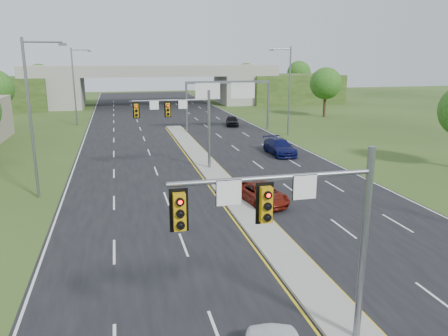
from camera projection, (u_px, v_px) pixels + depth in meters
road at (191, 147)px, 48.37m from camera, size 24.00×160.00×0.02m
median at (214, 174)px, 37.05m from camera, size 2.00×54.00×0.16m
lane_markings at (195, 160)px, 42.50m from camera, size 23.72×160.00×0.01m
signal_mast_near at (303, 221)px, 13.68m from camera, size 6.62×0.60×7.00m
signal_mast_far at (183, 118)px, 37.20m from camera, size 6.62×0.60×7.00m
sign_gantry at (227, 92)px, 57.96m from camera, size 11.58×0.44×6.67m
overpass at (154, 88)px, 89.84m from camera, size 80.00×14.00×8.10m
lightpole_l_mid at (33, 112)px, 29.67m from camera, size 2.85×0.25×11.00m
lightpole_l_far at (75, 83)px, 62.61m from camera, size 2.85×0.25×11.00m
lightpole_r_far at (288, 87)px, 54.65m from camera, size 2.85×0.25×11.00m
tree_r_mid at (326, 83)px, 71.85m from camera, size 5.20×5.20×8.12m
tree_back_b at (39, 77)px, 96.98m from camera, size 5.60×5.60×8.32m
tree_back_c at (246, 75)px, 108.09m from camera, size 5.60×5.60×8.32m
tree_back_d at (299, 73)px, 111.25m from camera, size 6.00×6.00×8.85m
car_far_a at (261, 193)px, 29.78m from camera, size 3.11×5.27×1.38m
car_far_b at (280, 147)px, 44.67m from camera, size 2.20×5.42×1.57m
car_far_c at (232, 121)px, 63.44m from camera, size 2.53×4.48×1.44m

